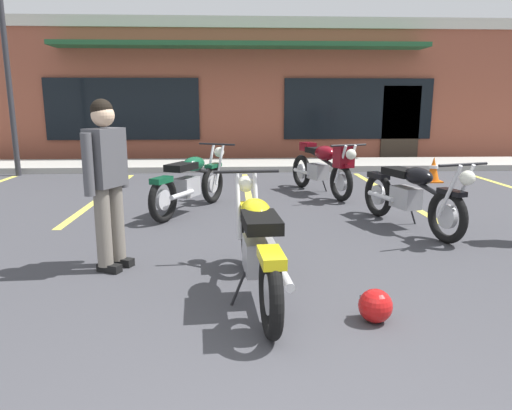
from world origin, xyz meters
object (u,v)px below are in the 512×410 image
object	(u,v)px
traffic_cone	(433,170)
helmet_on_pavement	(375,306)
motorcycle_red_sportbike	(323,166)
motorcycle_black_cruiser	(411,194)
motorcycle_silver_naked	(191,182)
person_in_shorts_foreground	(107,175)
motorcycle_foreground_classic	(257,244)
parking_lot_lamp_post	(0,21)

from	to	relation	value
traffic_cone	helmet_on_pavement	bearing A→B (deg)	-116.08
helmet_on_pavement	traffic_cone	distance (m)	7.12
motorcycle_red_sportbike	motorcycle_black_cruiser	size ratio (longest dim) A/B	0.99
motorcycle_red_sportbike	traffic_cone	size ratio (longest dim) A/B	3.83
motorcycle_silver_naked	helmet_on_pavement	xyz separation A→B (m)	(1.71, -3.85, -0.33)
motorcycle_silver_naked	person_in_shorts_foreground	size ratio (longest dim) A/B	1.17
motorcycle_foreground_classic	motorcycle_red_sportbike	size ratio (longest dim) A/B	1.04
motorcycle_black_cruiser	motorcycle_silver_naked	xyz separation A→B (m)	(-2.96, 1.16, 0.00)
motorcycle_foreground_classic	parking_lot_lamp_post	size ratio (longest dim) A/B	0.41
traffic_cone	motorcycle_red_sportbike	bearing A→B (deg)	-152.99
motorcycle_black_cruiser	person_in_shorts_foreground	xyz separation A→B (m)	(-3.55, -1.38, 0.49)
motorcycle_foreground_classic	parking_lot_lamp_post	distance (m)	9.18
helmet_on_pavement	traffic_cone	world-z (taller)	traffic_cone
motorcycle_foreground_classic	motorcycle_red_sportbike	xyz separation A→B (m)	(1.42, 4.53, 0.07)
motorcycle_red_sportbike	motorcycle_black_cruiser	bearing A→B (deg)	-73.48
motorcycle_red_sportbike	traffic_cone	distance (m)	2.91
motorcycle_foreground_classic	motorcycle_black_cruiser	bearing A→B (deg)	45.34
motorcycle_red_sportbike	motorcycle_black_cruiser	xyz separation A→B (m)	(0.71, -2.38, -0.07)
motorcycle_foreground_classic	motorcycle_black_cruiser	xyz separation A→B (m)	(2.12, 2.15, 0.00)
motorcycle_red_sportbike	motorcycle_silver_naked	bearing A→B (deg)	-151.46
motorcycle_silver_naked	helmet_on_pavement	size ratio (longest dim) A/B	7.51
motorcycle_red_sportbike	parking_lot_lamp_post	xyz separation A→B (m)	(-6.51, 2.55, 2.80)
traffic_cone	parking_lot_lamp_post	distance (m)	9.68
motorcycle_foreground_classic	traffic_cone	distance (m)	7.08
motorcycle_silver_naked	helmet_on_pavement	bearing A→B (deg)	-66.05
motorcycle_black_cruiser	helmet_on_pavement	bearing A→B (deg)	-114.98
motorcycle_foreground_classic	motorcycle_silver_naked	bearing A→B (deg)	104.30
person_in_shorts_foreground	parking_lot_lamp_post	xyz separation A→B (m)	(-3.67, 6.31, 2.38)
motorcycle_black_cruiser	person_in_shorts_foreground	distance (m)	3.83
motorcycle_red_sportbike	helmet_on_pavement	size ratio (longest dim) A/B	7.81
motorcycle_foreground_classic	motorcycle_red_sportbike	bearing A→B (deg)	72.65
traffic_cone	motorcycle_black_cruiser	bearing A→B (deg)	-116.87
motorcycle_black_cruiser	motorcycle_silver_naked	distance (m)	3.18
motorcycle_foreground_classic	helmet_on_pavement	world-z (taller)	motorcycle_foreground_classic
motorcycle_foreground_classic	parking_lot_lamp_post	bearing A→B (deg)	125.73
motorcycle_foreground_classic	helmet_on_pavement	size ratio (longest dim) A/B	8.11
motorcycle_silver_naked	traffic_cone	world-z (taller)	motorcycle_silver_naked
motorcycle_foreground_classic	parking_lot_lamp_post	xyz separation A→B (m)	(-5.10, 7.08, 2.86)
motorcycle_black_cruiser	helmet_on_pavement	size ratio (longest dim) A/B	7.91
parking_lot_lamp_post	motorcycle_black_cruiser	bearing A→B (deg)	-34.37
motorcycle_red_sportbike	traffic_cone	world-z (taller)	motorcycle_red_sportbike
person_in_shorts_foreground	traffic_cone	size ratio (longest dim) A/B	3.16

